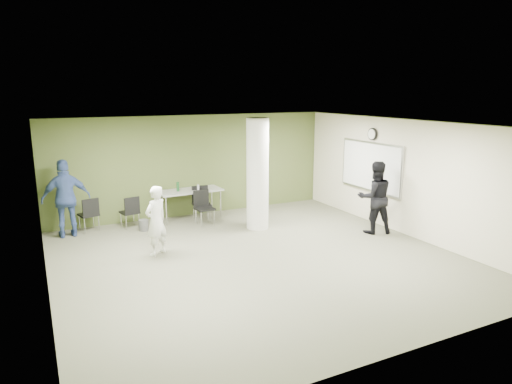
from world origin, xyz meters
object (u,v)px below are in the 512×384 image
woman_white (156,221)px  man_black (375,197)px  chair_back_left (89,212)px  man_blue (66,199)px  folding_table (190,192)px

woman_white → man_black: size_ratio=0.84×
chair_back_left → woman_white: bearing=100.3°
woman_white → man_black: 5.27m
chair_back_left → woman_white: woman_white is taller
woman_white → man_black: (5.20, -0.84, 0.14)m
chair_back_left → man_blue: 0.70m
folding_table → man_blue: (-3.11, -0.15, 0.17)m
man_black → woman_white: bearing=9.9°
folding_table → woman_white: 2.78m
woman_white → chair_back_left: bearing=-95.6°
man_black → chair_back_left: bearing=-8.0°
folding_table → woman_white: size_ratio=1.17×
chair_back_left → man_black: bearing=138.7°
folding_table → man_blue: size_ratio=0.94×
folding_table → chair_back_left: bearing=176.5°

